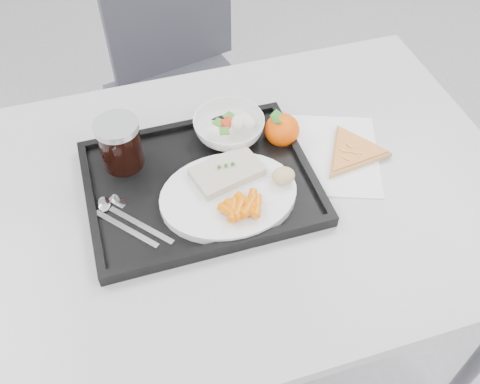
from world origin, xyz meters
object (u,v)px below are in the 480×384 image
tangerine (282,130)px  pizza_slice (353,152)px  tray (200,184)px  table (224,213)px  chair (181,69)px  cola_glass (120,143)px  dinner_plate (229,196)px  salad_bowl (229,128)px

tangerine → pizza_slice: 0.16m
tray → table: bearing=-34.8°
table → chair: 0.73m
chair → table: bearing=-94.7°
chair → pizza_slice: (0.23, -0.69, 0.22)m
table → chair: size_ratio=1.29×
chair → cola_glass: 0.69m
dinner_plate → tray: bearing=125.3°
table → pizza_slice: size_ratio=4.70×
dinner_plate → cola_glass: bearing=138.6°
chair → tray: bearing=-98.2°
tangerine → tray: bearing=-159.6°
chair → pizza_slice: bearing=-71.2°
salad_bowl → table: bearing=-110.9°
tangerine → pizza_slice: tangerine is taller
tangerine → chair: bearing=99.6°
dinner_plate → tangerine: size_ratio=2.96×
chair → salad_bowl: size_ratio=6.11×
tangerine → salad_bowl: bearing=161.2°
cola_glass → tangerine: size_ratio=1.18×
chair → tray: (-0.10, -0.68, 0.22)m
chair → dinner_plate: (-0.06, -0.74, 0.24)m
tray → pizza_slice: (0.33, -0.01, 0.00)m
salad_bowl → tray: bearing=-130.0°
tangerine → pizza_slice: bearing=-32.4°
pizza_slice → chair: bearing=108.8°
table → tray: size_ratio=2.67×
cola_glass → salad_bowl: bearing=3.2°
tangerine → table: bearing=-147.4°
dinner_plate → pizza_slice: size_ratio=1.06×
chair → salad_bowl: chair is taller
table → pizza_slice: pizza_slice is taller
tangerine → dinner_plate: bearing=-139.8°
chair → tangerine: size_ratio=10.18×
pizza_slice → table: bearing=-176.2°
salad_bowl → pizza_slice: size_ratio=0.60×
chair → tangerine: 0.66m
chair → cola_glass: bearing=-112.0°
table → chair: chair is taller
tray → chair: bearing=81.8°
table → pizza_slice: bearing=3.8°
tray → tangerine: tangerine is taller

